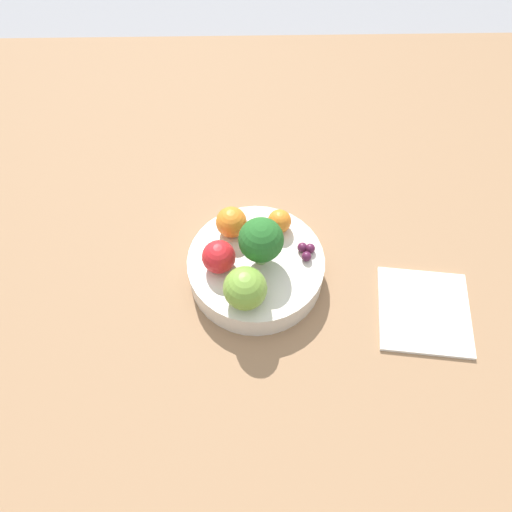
{
  "coord_description": "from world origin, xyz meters",
  "views": [
    {
      "loc": [
        0.38,
        -0.01,
        0.65
      ],
      "look_at": [
        0.0,
        0.0,
        0.07
      ],
      "focal_mm": 35.0,
      "sensor_mm": 36.0,
      "label": 1
    }
  ],
  "objects_px": {
    "apple_green": "(245,288)",
    "orange_front": "(279,221)",
    "bowl": "(256,268)",
    "napkin": "(424,311)",
    "orange_back": "(231,222)",
    "grape_cluster": "(306,250)",
    "apple_red": "(219,257)",
    "broccoli": "(261,241)"
  },
  "relations": [
    {
      "from": "apple_green",
      "to": "orange_front",
      "type": "height_order",
      "value": "apple_green"
    },
    {
      "from": "bowl",
      "to": "napkin",
      "type": "height_order",
      "value": "bowl"
    },
    {
      "from": "orange_back",
      "to": "napkin",
      "type": "distance_m",
      "value": 0.3
    },
    {
      "from": "bowl",
      "to": "apple_green",
      "type": "height_order",
      "value": "apple_green"
    },
    {
      "from": "orange_back",
      "to": "apple_green",
      "type": "bearing_deg",
      "value": 9.57
    },
    {
      "from": "napkin",
      "to": "orange_back",
      "type": "bearing_deg",
      "value": -113.05
    },
    {
      "from": "grape_cluster",
      "to": "apple_red",
      "type": "bearing_deg",
      "value": -80.59
    },
    {
      "from": "napkin",
      "to": "apple_red",
      "type": "bearing_deg",
      "value": -100.97
    },
    {
      "from": "bowl",
      "to": "apple_green",
      "type": "bearing_deg",
      "value": -13.8
    },
    {
      "from": "napkin",
      "to": "orange_front",
      "type": "bearing_deg",
      "value": -120.7
    },
    {
      "from": "broccoli",
      "to": "orange_front",
      "type": "relative_size",
      "value": 2.32
    },
    {
      "from": "broccoli",
      "to": "napkin",
      "type": "height_order",
      "value": "broccoli"
    },
    {
      "from": "bowl",
      "to": "orange_front",
      "type": "distance_m",
      "value": 0.08
    },
    {
      "from": "orange_back",
      "to": "grape_cluster",
      "type": "distance_m",
      "value": 0.11
    },
    {
      "from": "orange_front",
      "to": "broccoli",
      "type": "bearing_deg",
      "value": -26.65
    },
    {
      "from": "broccoli",
      "to": "orange_front",
      "type": "height_order",
      "value": "broccoli"
    },
    {
      "from": "orange_front",
      "to": "napkin",
      "type": "relative_size",
      "value": 0.24
    },
    {
      "from": "broccoli",
      "to": "apple_red",
      "type": "height_order",
      "value": "broccoli"
    },
    {
      "from": "apple_green",
      "to": "grape_cluster",
      "type": "xyz_separation_m",
      "value": [
        -0.07,
        0.09,
        -0.02
      ]
    },
    {
      "from": "orange_front",
      "to": "orange_back",
      "type": "distance_m",
      "value": 0.07
    },
    {
      "from": "bowl",
      "to": "orange_back",
      "type": "relative_size",
      "value": 4.34
    },
    {
      "from": "apple_red",
      "to": "broccoli",
      "type": "bearing_deg",
      "value": 97.67
    },
    {
      "from": "orange_back",
      "to": "napkin",
      "type": "xyz_separation_m",
      "value": [
        0.11,
        0.27,
        -0.06
      ]
    },
    {
      "from": "broccoli",
      "to": "grape_cluster",
      "type": "xyz_separation_m",
      "value": [
        -0.01,
        0.06,
        -0.04
      ]
    },
    {
      "from": "broccoli",
      "to": "bowl",
      "type": "bearing_deg",
      "value": -100.58
    },
    {
      "from": "bowl",
      "to": "napkin",
      "type": "bearing_deg",
      "value": 74.69
    },
    {
      "from": "grape_cluster",
      "to": "bowl",
      "type": "bearing_deg",
      "value": -81.02
    },
    {
      "from": "broccoli",
      "to": "apple_green",
      "type": "distance_m",
      "value": 0.07
    },
    {
      "from": "grape_cluster",
      "to": "broccoli",
      "type": "bearing_deg",
      "value": -79.04
    },
    {
      "from": "bowl",
      "to": "orange_front",
      "type": "xyz_separation_m",
      "value": [
        -0.05,
        0.03,
        0.04
      ]
    },
    {
      "from": "bowl",
      "to": "orange_back",
      "type": "xyz_separation_m",
      "value": [
        -0.05,
        -0.03,
        0.04
      ]
    },
    {
      "from": "broccoli",
      "to": "napkin",
      "type": "distance_m",
      "value": 0.25
    },
    {
      "from": "apple_red",
      "to": "grape_cluster",
      "type": "height_order",
      "value": "apple_red"
    },
    {
      "from": "orange_front",
      "to": "bowl",
      "type": "bearing_deg",
      "value": -32.4
    },
    {
      "from": "orange_back",
      "to": "napkin",
      "type": "height_order",
      "value": "orange_back"
    },
    {
      "from": "broccoli",
      "to": "napkin",
      "type": "bearing_deg",
      "value": 74.55
    },
    {
      "from": "bowl",
      "to": "apple_green",
      "type": "relative_size",
      "value": 3.36
    },
    {
      "from": "orange_back",
      "to": "broccoli",
      "type": "bearing_deg",
      "value": 38.4
    },
    {
      "from": "apple_red",
      "to": "grape_cluster",
      "type": "xyz_separation_m",
      "value": [
        -0.02,
        0.12,
        -0.02
      ]
    },
    {
      "from": "apple_green",
      "to": "bowl",
      "type": "bearing_deg",
      "value": 166.2
    },
    {
      "from": "orange_back",
      "to": "orange_front",
      "type": "bearing_deg",
      "value": 93.68
    },
    {
      "from": "broccoli",
      "to": "apple_red",
      "type": "bearing_deg",
      "value": -82.33
    }
  ]
}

